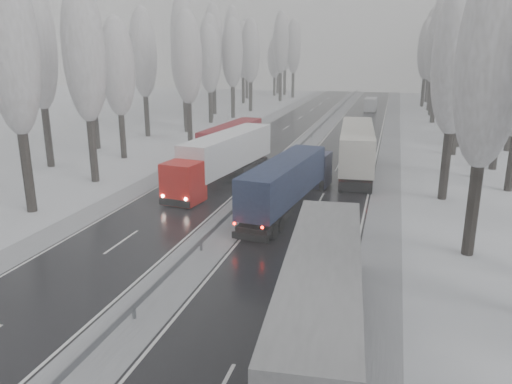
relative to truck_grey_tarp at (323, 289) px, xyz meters
The scene contains 56 objects.
ground 9.53m from the truck_grey_tarp, 153.21° to the right, with size 260.00×260.00×0.00m, color silver.
carriageway_right 26.14m from the truck_grey_tarp, 96.53° to the left, with size 7.50×200.00×0.03m, color black.
carriageway_left 29.25m from the truck_grey_tarp, 117.50° to the left, with size 7.50×200.00×0.03m, color black.
median_slush 27.24m from the truck_grey_tarp, 107.61° to the left, with size 3.00×200.00×0.04m, color #A8ABB0.
shoulder_right 26.05m from the truck_grey_tarp, 85.60° to the left, with size 2.40×200.00×0.04m, color #A8ABB0.
shoulder_left 31.84m from the truck_grey_tarp, 125.45° to the left, with size 2.40×200.00×0.04m, color #A8ABB0.
median_guardrail 27.18m from the truck_grey_tarp, 107.62° to the left, with size 0.12×200.00×0.76m.
tree_16 15.68m from the truck_grey_tarp, 59.35° to the left, with size 3.60×3.60×16.53m.
tree_18 25.11m from the truck_grey_tarp, 74.61° to the left, with size 3.60×3.60×16.58m.
tree_20 33.38m from the truck_grey_tarp, 72.66° to the left, with size 3.60×3.60×15.71m.
tree_21 38.19m from the truck_grey_tarp, 71.21° to the left, with size 3.60×3.60×18.62m.
tree_22 43.08m from the truck_grey_tarp, 78.00° to the left, with size 3.60×3.60×15.86m.
tree_24 49.04m from the truck_grey_tarp, 78.32° to the left, with size 3.60×3.60×20.49m.
tree_26 58.68m from the truck_grey_tarp, 80.70° to the left, with size 3.60×3.60×18.78m.
tree_27 63.93m from the truck_grey_tarp, 74.89° to the left, with size 3.60×3.60×17.62m.
tree_28 69.04m from the truck_grey_tarp, 83.16° to the left, with size 3.60×3.60×19.62m.
tree_29 74.03m from the truck_grey_tarp, 77.82° to the left, with size 3.60×3.60×18.11m.
tree_30 78.52m from the truck_grey_tarp, 83.85° to the left, with size 3.60×3.60×17.86m.
tree_31 83.33m from the truck_grey_tarp, 80.08° to the left, with size 3.60×3.60×18.58m.
tree_32 85.92m from the truck_grey_tarp, 84.35° to the left, with size 3.60×3.60×17.33m.
tree_33 90.07m from the truck_grey_tarp, 82.61° to the left, with size 3.60×3.60×14.33m.
tree_34 92.90m from the truck_grey_tarp, 85.33° to the left, with size 3.60×3.60×17.63m.
tree_35 98.05m from the truck_grey_tarp, 80.13° to the left, with size 3.60×3.60×18.25m.
tree_36 102.93m from the truck_grey_tarp, 85.05° to the left, with size 3.60×3.60×20.23m.
tree_37 107.49m from the truck_grey_tarp, 81.52° to the left, with size 3.60×3.60×16.37m.
tree_38 113.44m from the truck_grey_tarp, 84.66° to the left, with size 3.60×3.60×17.97m.
tree_39 117.61m from the truck_grey_tarp, 83.47° to the left, with size 3.60×3.60×16.19m.
tree_56 27.26m from the truck_grey_tarp, 153.24° to the left, with size 3.60×3.60×18.12m.
tree_58 32.18m from the truck_grey_tarp, 138.81° to the left, with size 3.60×3.60×17.21m.
tree_59 40.57m from the truck_grey_tarp, 141.78° to the left, with size 3.60×3.60×18.41m.
tree_60 40.34m from the truck_grey_tarp, 130.82° to the left, with size 3.60×3.60×14.84m.
tree_61 47.00m from the truck_grey_tarp, 132.98° to the left, with size 3.60×3.60×13.95m.
tree_62 46.03m from the truck_grey_tarp, 119.23° to the left, with size 3.60×3.60×16.04m.
tree_63 53.60m from the truck_grey_tarp, 124.59° to the left, with size 3.60×3.60×16.88m.
tree_64 55.81m from the truck_grey_tarp, 118.59° to the left, with size 3.60×3.60×15.42m.
tree_65 60.52m from the truck_grey_tarp, 118.26° to the left, with size 3.60×3.60×19.48m.
tree_66 64.31m from the truck_grey_tarp, 114.37° to the left, with size 3.60×3.60×15.23m.
tree_67 68.64m from the truck_grey_tarp, 114.05° to the left, with size 3.60×3.60×17.09m.
tree_68 70.02m from the truck_grey_tarp, 110.89° to the left, with size 3.60×3.60×16.65m.
tree_69 75.72m from the truck_grey_tarp, 113.25° to the left, with size 3.60×3.60×19.35m.
tree_70 79.41m from the truck_grey_tarp, 108.10° to the left, with size 3.60×3.60×17.09m.
tree_71 84.90m from the truck_grey_tarp, 110.33° to the left, with size 3.60×3.60×19.61m.
tree_72 88.94m from the truck_grey_tarp, 107.83° to the left, with size 3.60×3.60×15.11m.
tree_73 93.74m from the truck_grey_tarp, 108.76° to the left, with size 3.60×3.60×17.22m.
tree_74 98.51m from the truck_grey_tarp, 103.74° to the left, with size 3.60×3.60×19.68m.
tree_75 104.77m from the truck_grey_tarp, 108.09° to the left, with size 3.60×3.60×18.60m.
tree_76 107.33m from the truck_grey_tarp, 102.02° to the left, with size 3.60×3.60×18.55m.
tree_77 112.30m from the truck_grey_tarp, 104.40° to the left, with size 3.60×3.60×14.32m.
tree_78 114.56m from the truck_grey_tarp, 103.05° to the left, with size 3.60×3.60×19.55m.
tree_79 118.95m from the truck_grey_tarp, 103.92° to the left, with size 3.60×3.60×17.07m.
truck_grey_tarp is the anchor object (origin of this frame).
truck_blue_box 17.73m from the truck_grey_tarp, 105.85° to the left, with size 4.22×15.41×3.92m.
truck_cream_box 29.85m from the truck_grey_tarp, 92.04° to the left, with size 4.20×17.98×4.58m.
box_truck_distant 80.97m from the truck_grey_tarp, 91.61° to the left, with size 2.18×6.85×2.55m.
truck_red_white 25.79m from the truck_grey_tarp, 117.72° to the left, with size 4.81×16.78×4.27m.
truck_red_red 33.81m from the truck_grey_tarp, 114.87° to the left, with size 3.48×15.10×3.84m.
Camera 1 is at (10.37, -13.42, 11.44)m, focal length 35.00 mm.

